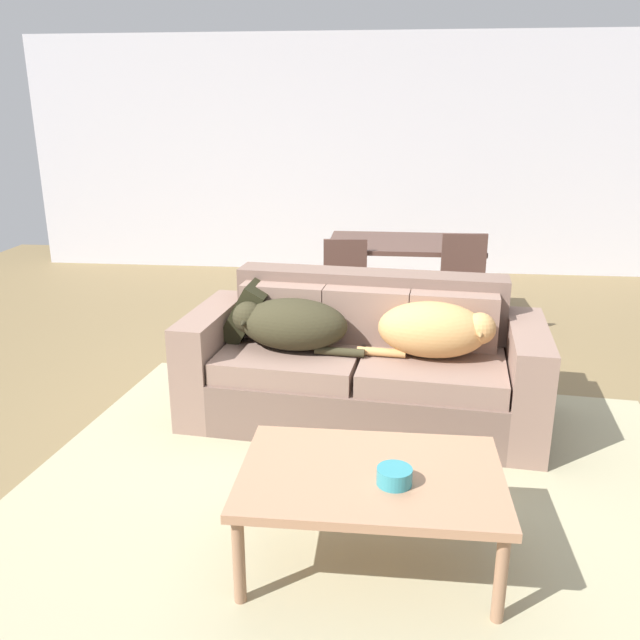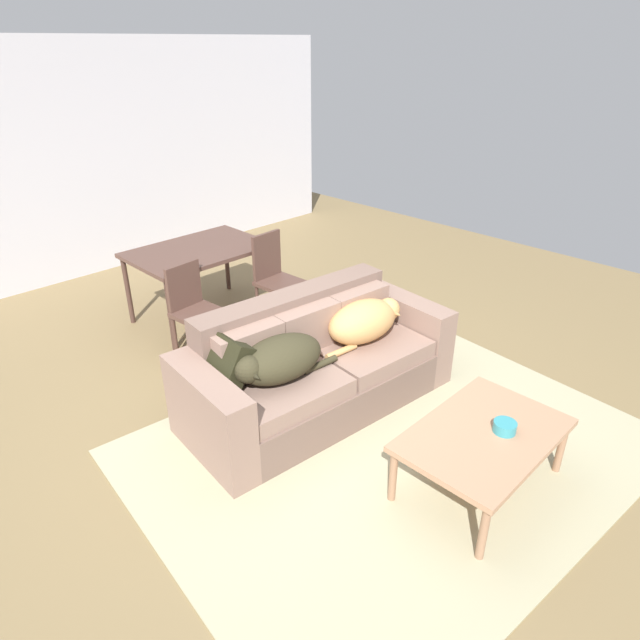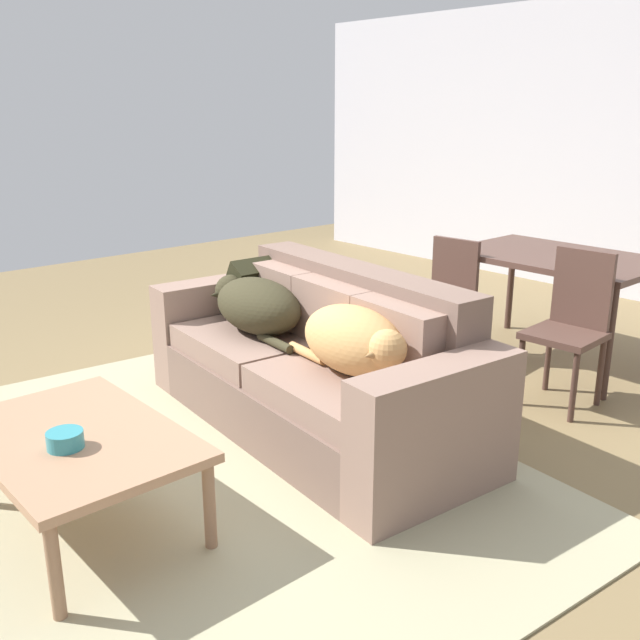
{
  "view_description": "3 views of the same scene",
  "coord_description": "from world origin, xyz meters",
  "views": [
    {
      "loc": [
        0.28,
        -3.88,
        1.89
      ],
      "look_at": [
        -0.09,
        -0.27,
        0.71
      ],
      "focal_mm": 36.82,
      "sensor_mm": 36.0,
      "label": 1
    },
    {
      "loc": [
        -2.45,
        -2.68,
        2.64
      ],
      "look_at": [
        0.29,
        0.05,
        0.68
      ],
      "focal_mm": 31.01,
      "sensor_mm": 36.0,
      "label": 2
    },
    {
      "loc": [
        2.93,
        -2.49,
        1.75
      ],
      "look_at": [
        0.08,
        0.05,
        0.59
      ],
      "focal_mm": 39.95,
      "sensor_mm": 36.0,
      "label": 3
    }
  ],
  "objects": [
    {
      "name": "dining_table",
      "position": [
        0.43,
        1.93,
        0.69
      ],
      "size": [
        1.34,
        0.91,
        0.76
      ],
      "color": "#4E352C",
      "rests_on": "ground"
    },
    {
      "name": "throw_pillow_by_left_arm",
      "position": [
        -0.6,
        0.1,
        0.64
      ],
      "size": [
        0.32,
        0.39,
        0.39
      ],
      "primitive_type": "cube",
      "rotation": [
        0.0,
        0.51,
        -0.04
      ],
      "color": "black",
      "rests_on": "couch"
    },
    {
      "name": "couch",
      "position": [
        0.16,
        -0.03,
        0.34
      ],
      "size": [
        2.25,
        1.12,
        0.88
      ],
      "rotation": [
        0.0,
        0.0,
        -0.1
      ],
      "color": "brown",
      "rests_on": "ground"
    },
    {
      "name": "back_partition",
      "position": [
        0.0,
        4.0,
        1.35
      ],
      "size": [
        8.0,
        0.12,
        2.7
      ],
      "primitive_type": "cube",
      "color": "silver",
      "rests_on": "ground"
    },
    {
      "name": "coffee_table",
      "position": [
        0.25,
        -1.46,
        0.39
      ],
      "size": [
        1.1,
        0.73,
        0.44
      ],
      "color": "tan",
      "rests_on": "ground"
    },
    {
      "name": "dining_chair_near_left",
      "position": [
        -0.05,
        1.33,
        0.48
      ],
      "size": [
        0.44,
        0.44,
        0.86
      ],
      "rotation": [
        0.0,
        0.0,
        0.1
      ],
      "color": "#4E352C",
      "rests_on": "ground"
    },
    {
      "name": "dog_on_right_cushion",
      "position": [
        0.58,
        -0.16,
        0.64
      ],
      "size": [
        0.8,
        0.43,
        0.33
      ],
      "rotation": [
        0.0,
        0.0,
        -0.1
      ],
      "color": "tan",
      "rests_on": "couch"
    },
    {
      "name": "ground_plane",
      "position": [
        0.0,
        0.0,
        0.0
      ],
      "size": [
        10.0,
        10.0,
        0.0
      ],
      "primitive_type": "plane",
      "color": "olive"
    },
    {
      "name": "dog_on_left_cushion",
      "position": [
        -0.3,
        -0.12,
        0.63
      ],
      "size": [
        0.82,
        0.46,
        0.31
      ],
      "rotation": [
        0.0,
        0.0,
        -0.1
      ],
      "color": "#34301E",
      "rests_on": "couch"
    },
    {
      "name": "bowl_on_coffee_table",
      "position": [
        0.34,
        -1.54,
        0.47
      ],
      "size": [
        0.14,
        0.14,
        0.07
      ],
      "primitive_type": "cylinder",
      "color": "teal",
      "rests_on": "coffee_table"
    },
    {
      "name": "dining_chair_near_right",
      "position": [
        0.91,
        1.31,
        0.51
      ],
      "size": [
        0.42,
        0.42,
        0.93
      ],
      "rotation": [
        0.0,
        0.0,
        0.06
      ],
      "color": "#4E352C",
      "rests_on": "ground"
    },
    {
      "name": "area_rug",
      "position": [
        0.15,
        -0.83,
        0.01
      ],
      "size": [
        3.69,
        3.04,
        0.01
      ],
      "primitive_type": "cube",
      "rotation": [
        0.0,
        0.0,
        -0.1
      ],
      "color": "tan",
      "rests_on": "ground"
    }
  ]
}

